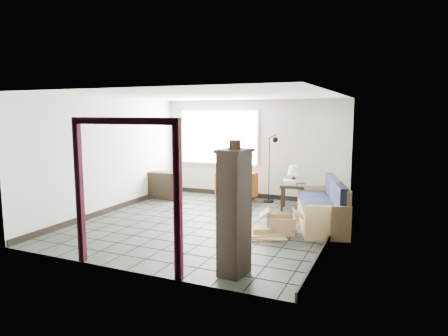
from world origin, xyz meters
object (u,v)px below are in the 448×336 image
at_px(futon_sofa, 324,209).
at_px(tall_shelf, 234,212).
at_px(side_table, 293,189).
at_px(armchair, 237,184).

distance_m(futon_sofa, tall_shelf, 3.15).
height_order(futon_sofa, side_table, futon_sofa).
xyz_separation_m(armchair, tall_shelf, (1.76, -4.49, 0.49)).
bearing_deg(tall_shelf, side_table, 99.22).
relative_size(futon_sofa, side_table, 3.59).
distance_m(futon_sofa, side_table, 1.40).
bearing_deg(side_table, futon_sofa, -49.05).
bearing_deg(side_table, armchair, 164.87).
height_order(armchair, tall_shelf, tall_shelf).
distance_m(futon_sofa, armchair, 2.90).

